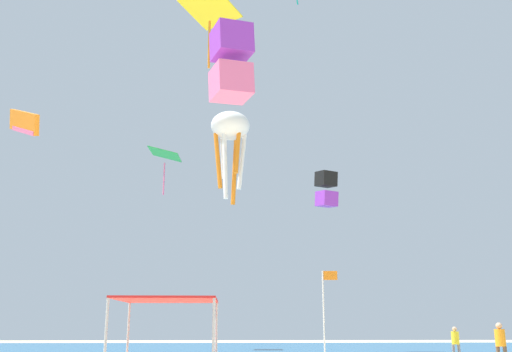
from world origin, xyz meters
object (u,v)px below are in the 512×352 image
object	(u,v)px
kite_box_black	(326,189)
kite_diamond_green	(165,156)
banner_flag	(325,309)
person_rightmost	(500,341)
kite_box_purple	(231,62)
canopy_tent	(168,303)
kite_diamond_yellow	(210,12)
kite_parafoil_orange	(24,122)
kite_octopus_white	(230,130)
person_leftmost	(455,340)

from	to	relation	value
kite_box_black	kite_diamond_green	world-z (taller)	kite_diamond_green
banner_flag	kite_diamond_green	bearing A→B (deg)	113.48
person_rightmost	kite_box_purple	distance (m)	15.80
canopy_tent	kite_diamond_yellow	xyz separation A→B (m)	(0.35, 14.33, 17.49)
kite_parafoil_orange	kite_diamond_green	bearing A→B (deg)	113.22
banner_flag	kite_octopus_white	distance (m)	18.68
kite_octopus_white	kite_box_purple	size ratio (longest dim) A/B	2.02
canopy_tent	kite_diamond_green	world-z (taller)	kite_diamond_green
canopy_tent	person_rightmost	size ratio (longest dim) A/B	1.89
kite_diamond_yellow	kite_diamond_green	world-z (taller)	kite_diamond_yellow
kite_diamond_yellow	kite_box_black	bearing A→B (deg)	81.86
person_leftmost	kite_box_purple	size ratio (longest dim) A/B	0.52
canopy_tent	kite_diamond_yellow	bearing A→B (deg)	88.61
banner_flag	kite_box_black	size ratio (longest dim) A/B	1.46
banner_flag	kite_box_black	distance (m)	18.02
canopy_tent	banner_flag	world-z (taller)	banner_flag
kite_diamond_yellow	kite_octopus_white	xyz separation A→B (m)	(1.28, 5.69, -5.47)
kite_diamond_yellow	kite_diamond_green	size ratio (longest dim) A/B	1.19
canopy_tent	kite_parafoil_orange	world-z (taller)	kite_parafoil_orange
person_rightmost	banner_flag	xyz separation A→B (m)	(-7.45, -1.43, 1.20)
kite_diamond_green	kite_octopus_white	bearing A→B (deg)	40.53
person_leftmost	kite_box_purple	bearing A→B (deg)	-142.80
banner_flag	kite_box_purple	distance (m)	10.33
banner_flag	kite_box_black	bearing A→B (deg)	79.73
person_leftmost	kite_diamond_yellow	distance (m)	22.71
person_rightmost	banner_flag	world-z (taller)	banner_flag
person_leftmost	kite_box_black	size ratio (longest dim) A/B	0.62
canopy_tent	kite_octopus_white	size ratio (longest dim) A/B	0.54
person_leftmost	banner_flag	xyz separation A→B (m)	(-7.61, -6.79, 1.30)
kite_diamond_yellow	kite_box_purple	size ratio (longest dim) A/B	1.40
canopy_tent	kite_box_black	size ratio (longest dim) A/B	1.30
canopy_tent	kite_diamond_green	size ratio (longest dim) A/B	0.93
banner_flag	kite_parafoil_orange	distance (m)	19.24
canopy_tent	person_leftmost	size ratio (longest dim) A/B	2.09
kite_octopus_white	kite_parafoil_orange	xyz separation A→B (m)	(-11.07, -6.75, -2.04)
kite_octopus_white	kite_diamond_green	size ratio (longest dim) A/B	1.72
person_leftmost	person_rightmost	size ratio (longest dim) A/B	0.91
kite_box_black	kite_parafoil_orange	distance (m)	19.73
person_leftmost	person_rightmost	bearing A→B (deg)	-91.91
kite_box_purple	banner_flag	bearing A→B (deg)	97.56
canopy_tent	kite_box_purple	distance (m)	10.53
person_leftmost	kite_box_black	xyz separation A→B (m)	(-4.78, 8.83, 9.81)
canopy_tent	kite_octopus_white	distance (m)	23.41
person_leftmost	kite_octopus_white	xyz separation A→B (m)	(-11.41, 6.99, 13.32)
canopy_tent	kite_diamond_yellow	world-z (taller)	kite_diamond_yellow
kite_diamond_green	person_rightmost	bearing A→B (deg)	43.84
person_leftmost	kite_octopus_white	world-z (taller)	kite_octopus_white
person_leftmost	kite_diamond_green	bearing A→B (deg)	140.23
person_rightmost	kite_diamond_yellow	bearing A→B (deg)	-153.05
kite_diamond_yellow	person_leftmost	bearing A→B (deg)	32.41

